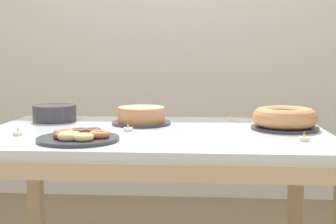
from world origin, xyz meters
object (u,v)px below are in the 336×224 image
at_px(pastry_platter, 79,137).
at_px(plate_stack, 55,113).
at_px(cake_chocolate_round, 141,116).
at_px(tealight_near_cakes, 304,138).
at_px(cake_golden_bundt, 285,119).
at_px(tealight_centre, 230,119).
at_px(tealight_right_edge, 18,133).
at_px(tealight_near_front, 128,129).

xyz_separation_m(pastry_platter, plate_stack, (-0.26, 0.52, 0.02)).
xyz_separation_m(cake_chocolate_round, plate_stack, (-0.44, 0.07, 0.00)).
xyz_separation_m(plate_stack, tealight_near_cakes, (1.10, -0.46, -0.03)).
xyz_separation_m(cake_golden_bundt, tealight_near_cakes, (0.02, -0.29, -0.04)).
relative_size(plate_stack, tealight_centre, 5.25).
bearing_deg(tealight_near_cakes, tealight_centre, 114.22).
relative_size(tealight_right_edge, tealight_near_cakes, 1.00).
distance_m(cake_golden_bundt, plate_stack, 1.09).
distance_m(plate_stack, tealight_near_front, 0.49).
height_order(cake_chocolate_round, tealight_right_edge, cake_chocolate_round).
relative_size(tealight_near_front, tealight_near_cakes, 1.00).
height_order(pastry_platter, tealight_near_cakes, pastry_platter).
height_order(cake_chocolate_round, plate_stack, cake_chocolate_round).
height_order(pastry_platter, tealight_centre, pastry_platter).
height_order(cake_chocolate_round, pastry_platter, cake_chocolate_round).
height_order(tealight_near_cakes, tealight_centre, same).
xyz_separation_m(cake_golden_bundt, pastry_platter, (-0.82, -0.34, -0.03)).
height_order(plate_stack, tealight_right_edge, plate_stack).
relative_size(cake_golden_bundt, tealight_right_edge, 7.30).
bearing_deg(tealight_right_edge, cake_golden_bundt, 12.19).
bearing_deg(pastry_platter, tealight_right_edge, 159.48).
xyz_separation_m(plate_stack, tealight_centre, (0.86, 0.08, -0.03)).
relative_size(cake_golden_bundt, tealight_near_cakes, 7.30).
bearing_deg(pastry_platter, tealight_centre, 44.58).
bearing_deg(tealight_near_front, cake_golden_bundt, 8.72).
bearing_deg(cake_golden_bundt, tealight_centre, 131.12).
relative_size(cake_chocolate_round, cake_golden_bundt, 0.94).
bearing_deg(cake_chocolate_round, tealight_centre, 18.67).
bearing_deg(pastry_platter, cake_chocolate_round, 68.27).
height_order(cake_golden_bundt, pastry_platter, cake_golden_bundt).
relative_size(cake_chocolate_round, pastry_platter, 0.89).
height_order(tealight_near_front, tealight_centre, same).
bearing_deg(tealight_centre, pastry_platter, -135.42).
height_order(tealight_right_edge, tealight_centre, same).
relative_size(tealight_near_cakes, tealight_centre, 1.00).
bearing_deg(tealight_centre, plate_stack, -174.93).
distance_m(tealight_near_front, tealight_right_edge, 0.45).
xyz_separation_m(cake_golden_bundt, tealight_right_edge, (-1.10, -0.24, -0.04)).
xyz_separation_m(plate_stack, tealight_near_front, (0.41, -0.28, -0.03)).
relative_size(cake_chocolate_round, plate_stack, 1.31).
xyz_separation_m(tealight_near_front, tealight_right_edge, (-0.43, -0.13, 0.00)).
xyz_separation_m(pastry_platter, tealight_centre, (0.60, 0.59, -0.01)).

